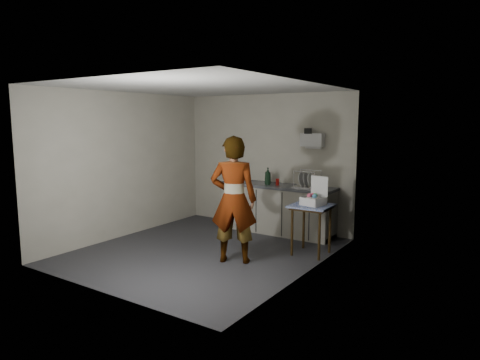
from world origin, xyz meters
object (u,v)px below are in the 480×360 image
Objects in this scene: side_table at (312,211)px; dish_rack at (307,184)px; soda_can at (277,182)px; paper_towel at (235,174)px; soap_bottle at (268,176)px; bakery_box at (314,199)px; standing_man at (234,200)px; dark_bottle at (267,178)px; kitchen_counter at (276,210)px.

dish_rack is (-0.49, 0.86, 0.29)m from side_table.
paper_towel is at bearing 179.87° from soda_can.
soap_bottle is 1.48m from bakery_box.
bakery_box is (0.51, -0.84, -0.09)m from dish_rack.
bakery_box reaches higher than soda_can.
standing_man is 4.25× the size of dish_rack.
paper_towel is at bearing -178.70° from dish_rack.
soap_bottle is at bearing -102.42° from standing_man.
soda_can is at bearing 154.67° from bakery_box.
dark_bottle is at bearing 164.20° from soda_can.
bakery_box is at bearing -30.98° from soap_bottle.
standing_man reaches higher than kitchen_counter.
dish_rack is 1.01× the size of bakery_box.
dark_bottle is 0.85m from dish_rack.
dish_rack reaches higher than side_table.
soda_can is at bearing -0.13° from paper_towel.
side_table is 1.64m from dark_bottle.
bakery_box is (2.03, -0.81, -0.17)m from paper_towel.
paper_towel is (-0.95, 0.00, 0.09)m from soda_can.
dark_bottle is 0.68m from paper_towel.
dark_bottle is 0.50× the size of dish_rack.
paper_towel is 1.52m from dish_rack.
dish_rack is at bearing 1.30° from paper_towel.
kitchen_counter is at bearing 131.59° from soda_can.
dish_rack is 0.99m from bakery_box.
paper_towel is (-0.77, 0.05, -0.01)m from soap_bottle.
soap_bottle is 0.16m from dark_bottle.
standing_man is 1.81m from soda_can.
bakery_box is (1.08, -0.80, -0.08)m from soda_can.
paper_towel is at bearing 176.42° from soap_bottle.
side_table is at bearing -32.20° from soap_bottle.
standing_man is 8.47× the size of dark_bottle.
side_table is 1.29m from standing_man.
dish_rack is (0.33, 1.83, 0.04)m from standing_man.
paper_towel is 2.19m from bakery_box.
soda_can is 0.27× the size of bakery_box.
standing_man is 1.80m from soap_bottle.
kitchen_counter is at bearing -107.24° from standing_man.
side_table is 2.20m from paper_towel.
standing_man is (0.28, -1.84, 0.52)m from kitchen_counter.
soap_bottle is 0.76m from dish_rack.
soda_can is at bearing -48.41° from kitchen_counter.
dish_rack reaches higher than paper_towel.
standing_man is 1.86m from dish_rack.
soda_can is 0.29m from dark_bottle.
soda_can is at bearing -108.30° from standing_man.
side_table is 6.61× the size of soda_can.
side_table is 2.49× the size of soap_bottle.
standing_man is at bearing -76.47° from soap_bottle.
dark_bottle reaches higher than kitchen_counter.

